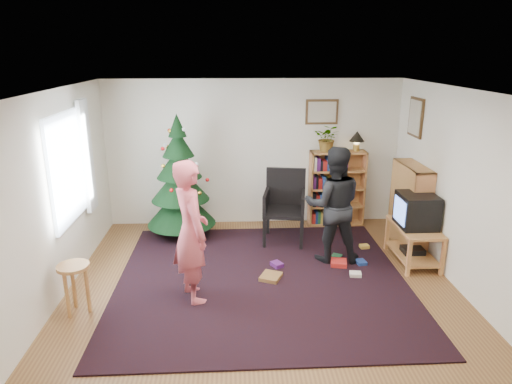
{
  "coord_description": "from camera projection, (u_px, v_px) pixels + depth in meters",
  "views": [
    {
      "loc": [
        -0.37,
        -5.16,
        2.94
      ],
      "look_at": [
        -0.05,
        0.74,
        1.1
      ],
      "focal_mm": 32.0,
      "sensor_mm": 36.0,
      "label": 1
    }
  ],
  "objects": [
    {
      "name": "floor",
      "position": [
        263.0,
        291.0,
        5.81
      ],
      "size": [
        5.0,
        5.0,
        0.0
      ],
      "primitive_type": "plane",
      "color": "brown",
      "rests_on": "ground"
    },
    {
      "name": "ceiling",
      "position": [
        264.0,
        91.0,
        5.07
      ],
      "size": [
        5.0,
        5.0,
        0.0
      ],
      "primitive_type": "plane",
      "rotation": [
        3.14,
        0.0,
        0.0
      ],
      "color": "white",
      "rests_on": "wall_back"
    },
    {
      "name": "wall_back",
      "position": [
        254.0,
        153.0,
        7.82
      ],
      "size": [
        5.0,
        0.02,
        2.5
      ],
      "primitive_type": "cube",
      "color": "silver",
      "rests_on": "floor"
    },
    {
      "name": "wall_front",
      "position": [
        290.0,
        314.0,
        3.05
      ],
      "size": [
        5.0,
        0.02,
        2.5
      ],
      "primitive_type": "cube",
      "color": "silver",
      "rests_on": "floor"
    },
    {
      "name": "wall_left",
      "position": [
        50.0,
        202.0,
        5.31
      ],
      "size": [
        0.02,
        5.0,
        2.5
      ],
      "primitive_type": "cube",
      "color": "silver",
      "rests_on": "floor"
    },
    {
      "name": "wall_right",
      "position": [
        468.0,
        195.0,
        5.57
      ],
      "size": [
        0.02,
        5.0,
        2.5
      ],
      "primitive_type": "cube",
      "color": "silver",
      "rests_on": "floor"
    },
    {
      "name": "rug",
      "position": [
        262.0,
        279.0,
        6.09
      ],
      "size": [
        3.8,
        3.6,
        0.02
      ],
      "primitive_type": "cube",
      "color": "black",
      "rests_on": "floor"
    },
    {
      "name": "window_pane",
      "position": [
        67.0,
        168.0,
        5.81
      ],
      "size": [
        0.04,
        1.2,
        1.4
      ],
      "primitive_type": "cube",
      "color": "silver",
      "rests_on": "wall_left"
    },
    {
      "name": "curtain",
      "position": [
        87.0,
        156.0,
        6.48
      ],
      "size": [
        0.06,
        0.35,
        1.6
      ],
      "primitive_type": "cube",
      "color": "silver",
      "rests_on": "wall_left"
    },
    {
      "name": "picture_back",
      "position": [
        322.0,
        112.0,
        7.65
      ],
      "size": [
        0.55,
        0.03,
        0.42
      ],
      "color": "#4C3319",
      "rests_on": "wall_back"
    },
    {
      "name": "picture_right",
      "position": [
        416.0,
        117.0,
        7.03
      ],
      "size": [
        0.03,
        0.5,
        0.6
      ],
      "color": "#4C3319",
      "rests_on": "wall_right"
    },
    {
      "name": "christmas_tree",
      "position": [
        180.0,
        187.0,
        7.32
      ],
      "size": [
        1.11,
        1.11,
        2.02
      ],
      "rotation": [
        0.0,
        0.0,
        0.03
      ],
      "color": "#3F2816",
      "rests_on": "rug"
    },
    {
      "name": "bookshelf_back",
      "position": [
        337.0,
        187.0,
        7.92
      ],
      "size": [
        0.95,
        0.3,
        1.3
      ],
      "color": "#C07744",
      "rests_on": "floor"
    },
    {
      "name": "bookshelf_right",
      "position": [
        410.0,
        205.0,
        6.98
      ],
      "size": [
        0.3,
        0.95,
        1.3
      ],
      "rotation": [
        0.0,
        0.0,
        1.57
      ],
      "color": "#C07744",
      "rests_on": "floor"
    },
    {
      "name": "tv_stand",
      "position": [
        414.0,
        240.0,
        6.55
      ],
      "size": [
        0.53,
        0.95,
        0.55
      ],
      "color": "#C07744",
      "rests_on": "floor"
    },
    {
      "name": "crt_tv",
      "position": [
        417.0,
        210.0,
        6.41
      ],
      "size": [
        0.5,
        0.54,
        0.47
      ],
      "color": "black",
      "rests_on": "tv_stand"
    },
    {
      "name": "armchair",
      "position": [
        284.0,
        202.0,
        7.25
      ],
      "size": [
        0.73,
        0.73,
        1.15
      ],
      "rotation": [
        0.0,
        0.0,
        -0.18
      ],
      "color": "black",
      "rests_on": "rug"
    },
    {
      "name": "stool",
      "position": [
        74.0,
        276.0,
        5.22
      ],
      "size": [
        0.36,
        0.36,
        0.61
      ],
      "color": "#C07744",
      "rests_on": "floor"
    },
    {
      "name": "person_standing",
      "position": [
        191.0,
        232.0,
        5.4
      ],
      "size": [
        0.64,
        0.76,
        1.76
      ],
      "primitive_type": "imported",
      "rotation": [
        0.0,
        0.0,
        1.98
      ],
      "color": "#C74F5A",
      "rests_on": "rug"
    },
    {
      "name": "person_by_chair",
      "position": [
        333.0,
        205.0,
        6.45
      ],
      "size": [
        0.87,
        0.7,
        1.69
      ],
      "primitive_type": "imported",
      "rotation": [
        0.0,
        0.0,
        3.06
      ],
      "color": "black",
      "rests_on": "rug"
    },
    {
      "name": "potted_plant",
      "position": [
        328.0,
        138.0,
        7.65
      ],
      "size": [
        0.52,
        0.49,
        0.46
      ],
      "primitive_type": "imported",
      "rotation": [
        0.0,
        0.0,
        -0.38
      ],
      "color": "gray",
      "rests_on": "bookshelf_back"
    },
    {
      "name": "table_lamp",
      "position": [
        357.0,
        138.0,
        7.67
      ],
      "size": [
        0.26,
        0.26,
        0.34
      ],
      "color": "#A57F33",
      "rests_on": "bookshelf_back"
    },
    {
      "name": "floor_clutter",
      "position": [
        330.0,
        263.0,
        6.5
      ],
      "size": [
        1.73,
        1.1,
        0.08
      ],
      "color": "#A51E19",
      "rests_on": "rug"
    }
  ]
}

